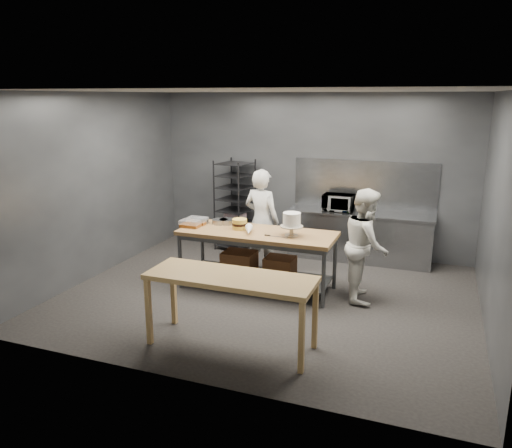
{
  "coord_description": "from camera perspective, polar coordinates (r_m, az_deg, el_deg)",
  "views": [
    {
      "loc": [
        2.3,
        -6.66,
        2.93
      ],
      "look_at": [
        -0.26,
        0.19,
        1.05
      ],
      "focal_mm": 35.0,
      "sensor_mm": 36.0,
      "label": 1
    }
  ],
  "objects": [
    {
      "name": "back_wall",
      "position": [
        9.55,
        6.36,
        5.72
      ],
      "size": [
        6.0,
        0.04,
        3.0
      ],
      "primitive_type": "cube",
      "color": "#4C4F54",
      "rests_on": "ground"
    },
    {
      "name": "pastry_clamshells",
      "position": [
        8.03,
        -7.12,
        0.22
      ],
      "size": [
        0.33,
        0.42,
        0.11
      ],
      "color": "#A56021",
      "rests_on": "work_table"
    },
    {
      "name": "near_counter",
      "position": [
        5.88,
        -2.9,
        -6.68
      ],
      "size": [
        2.0,
        0.7,
        0.9
      ],
      "color": "#A48143",
      "rests_on": "ground"
    },
    {
      "name": "work_table",
      "position": [
        7.74,
        0.09,
        -3.31
      ],
      "size": [
        2.4,
        0.9,
        0.92
      ],
      "color": "olive",
      "rests_on": "ground"
    },
    {
      "name": "layer_cake",
      "position": [
        7.75,
        -1.88,
        0.0
      ],
      "size": [
        0.23,
        0.23,
        0.16
      ],
      "color": "gold",
      "rests_on": "work_table"
    },
    {
      "name": "chef_behind",
      "position": [
        8.44,
        0.64,
        0.37
      ],
      "size": [
        0.71,
        0.54,
        1.76
      ],
      "primitive_type": "imported",
      "rotation": [
        0.0,
        0.0,
        2.94
      ],
      "color": "silver",
      "rests_on": "ground"
    },
    {
      "name": "cake_pans",
      "position": [
        8.12,
        -4.52,
        0.31
      ],
      "size": [
        0.71,
        0.39,
        0.07
      ],
      "color": "gray",
      "rests_on": "work_table"
    },
    {
      "name": "microwave",
      "position": [
        9.2,
        9.37,
        2.43
      ],
      "size": [
        0.54,
        0.37,
        0.3
      ],
      "primitive_type": "imported",
      "color": "black",
      "rests_on": "back_counter"
    },
    {
      "name": "speed_rack",
      "position": [
        9.73,
        -2.41,
        2.11
      ],
      "size": [
        0.71,
        0.75,
        1.75
      ],
      "color": "black",
      "rests_on": "ground"
    },
    {
      "name": "offset_spatula",
      "position": [
        7.37,
        1.96,
        -1.38
      ],
      "size": [
        0.36,
        0.02,
        0.02
      ],
      "color": "slate",
      "rests_on": "work_table"
    },
    {
      "name": "ground",
      "position": [
        7.63,
        1.34,
        -8.17
      ],
      "size": [
        6.0,
        6.0,
        0.0
      ],
      "primitive_type": "plane",
      "color": "black",
      "rests_on": "ground"
    },
    {
      "name": "piping_bag",
      "position": [
        7.46,
        -0.84,
        -0.73
      ],
      "size": [
        0.24,
        0.4,
        0.12
      ],
      "primitive_type": "cone",
      "rotation": [
        1.57,
        0.0,
        0.35
      ],
      "color": "silver",
      "rests_on": "work_table"
    },
    {
      "name": "frosted_cake_stand",
      "position": [
        7.34,
        4.1,
        0.32
      ],
      "size": [
        0.34,
        0.34,
        0.35
      ],
      "color": "#BBAE95",
      "rests_on": "work_table"
    },
    {
      "name": "back_counter",
      "position": [
        9.27,
        11.69,
        -1.39
      ],
      "size": [
        2.6,
        0.6,
        0.9
      ],
      "color": "slate",
      "rests_on": "ground"
    },
    {
      "name": "splashback_panel",
      "position": [
        9.36,
        12.26,
        4.38
      ],
      "size": [
        2.6,
        0.02,
        0.9
      ],
      "primitive_type": "cube",
      "color": "slate",
      "rests_on": "back_counter"
    },
    {
      "name": "chef_right",
      "position": [
        7.44,
        12.45,
        -2.34
      ],
      "size": [
        0.77,
        0.91,
        1.66
      ],
      "primitive_type": "imported",
      "rotation": [
        0.0,
        0.0,
        1.76
      ],
      "color": "silver",
      "rests_on": "ground"
    }
  ]
}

